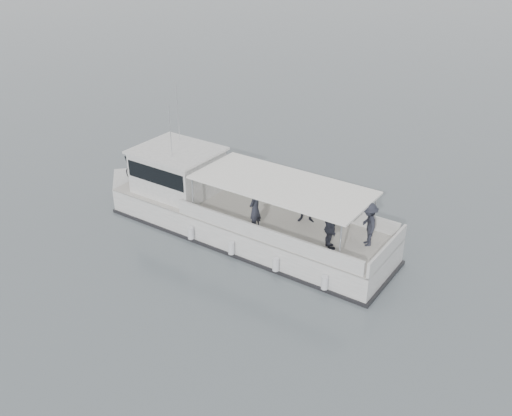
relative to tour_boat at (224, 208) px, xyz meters
The scene contains 2 objects.
ground 4.87m from the tour_boat, 155.93° to the left, with size 1400.00×1400.00×0.00m, color #566165.
tour_boat is the anchor object (origin of this frame).
Camera 1 is at (19.91, -18.92, 13.06)m, focal length 40.00 mm.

